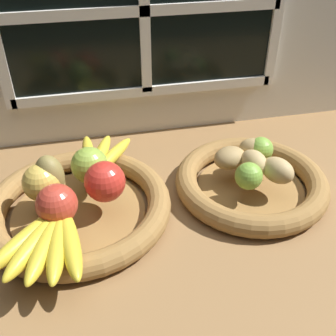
{
  "coord_description": "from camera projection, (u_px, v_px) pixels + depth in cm",
  "views": [
    {
      "loc": [
        -15.13,
        -63.6,
        53.72
      ],
      "look_at": [
        -1.1,
        -1.13,
        8.58
      ],
      "focal_mm": 43.15,
      "sensor_mm": 36.0,
      "label": 1
    }
  ],
  "objects": [
    {
      "name": "potato_small",
      "position": [
        278.0,
        170.0,
        0.8
      ],
      "size": [
        7.7,
        8.54,
        5.12
      ],
      "primitive_type": "ellipsoid",
      "rotation": [
        0.0,
        0.0,
        2.07
      ],
      "color": "tan",
      "rests_on": "fruit_bowl_right"
    },
    {
      "name": "potato_back",
      "position": [
        255.0,
        149.0,
        0.87
      ],
      "size": [
        8.02,
        7.15,
        4.86
      ],
      "primitive_type": "ellipsoid",
      "rotation": [
        0.0,
        0.0,
        5.79
      ],
      "color": "tan",
      "rests_on": "fruit_bowl_right"
    },
    {
      "name": "ground_plane",
      "position": [
        172.0,
        203.0,
        0.85
      ],
      "size": [
        140.0,
        90.0,
        3.0
      ],
      "primitive_type": "cube",
      "color": "olive"
    },
    {
      "name": "banana_bunch_front",
      "position": [
        48.0,
        241.0,
        0.66
      ],
      "size": [
        16.43,
        18.85,
        3.18
      ],
      "color": "gold",
      "rests_on": "fruit_bowl_left"
    },
    {
      "name": "fruit_bowl_left",
      "position": [
        78.0,
        207.0,
        0.79
      ],
      "size": [
        36.43,
        36.43,
        4.58
      ],
      "color": "olive",
      "rests_on": "ground_plane"
    },
    {
      "name": "chili_pepper",
      "position": [
        265.0,
        167.0,
        0.83
      ],
      "size": [
        10.79,
        5.16,
        2.27
      ],
      "primitive_type": "cone",
      "rotation": [
        0.0,
        1.57,
        0.29
      ],
      "color": "red",
      "rests_on": "fruit_bowl_right"
    },
    {
      "name": "back_wall",
      "position": [
        143.0,
        22.0,
        0.92
      ],
      "size": [
        140.0,
        4.6,
        55.0
      ],
      "color": "silver",
      "rests_on": "ground_plane"
    },
    {
      "name": "apple_golden_left",
      "position": [
        42.0,
        183.0,
        0.75
      ],
      "size": [
        7.23,
        7.23,
        7.23
      ],
      "primitive_type": "sphere",
      "color": "gold",
      "rests_on": "fruit_bowl_left"
    },
    {
      "name": "fruit_bowl_right",
      "position": [
        251.0,
        182.0,
        0.85
      ],
      "size": [
        32.03,
        32.03,
        4.58
      ],
      "color": "olive",
      "rests_on": "ground_plane"
    },
    {
      "name": "potato_large",
      "position": [
        254.0,
        163.0,
        0.82
      ],
      "size": [
        6.34,
        7.7,
        5.06
      ],
      "primitive_type": "ellipsoid",
      "rotation": [
        0.0,
        0.0,
        4.96
      ],
      "color": "tan",
      "rests_on": "fruit_bowl_right"
    },
    {
      "name": "apple_green_back",
      "position": [
        90.0,
        165.0,
        0.8
      ],
      "size": [
        7.36,
        7.36,
        7.36
      ],
      "primitive_type": "sphere",
      "color": "#8CAD3D",
      "rests_on": "fruit_bowl_left"
    },
    {
      "name": "potato_oblong",
      "position": [
        230.0,
        158.0,
        0.84
      ],
      "size": [
        8.44,
        7.52,
        4.59
      ],
      "primitive_type": "ellipsoid",
      "rotation": [
        0.0,
        0.0,
        0.31
      ],
      "color": "#A38451",
      "rests_on": "fruit_bowl_right"
    },
    {
      "name": "apple_red_right",
      "position": [
        105.0,
        182.0,
        0.75
      ],
      "size": [
        7.75,
        7.75,
        7.75
      ],
      "primitive_type": "sphere",
      "color": "red",
      "rests_on": "fruit_bowl_left"
    },
    {
      "name": "banana_bunch_back",
      "position": [
        100.0,
        157.0,
        0.86
      ],
      "size": [
        11.99,
        17.26,
        2.65
      ],
      "color": "yellow",
      "rests_on": "fruit_bowl_left"
    },
    {
      "name": "lime_near",
      "position": [
        249.0,
        176.0,
        0.78
      ],
      "size": [
        5.44,
        5.44,
        5.44
      ],
      "primitive_type": "sphere",
      "color": "#7AAD3D",
      "rests_on": "fruit_bowl_right"
    },
    {
      "name": "lime_far",
      "position": [
        261.0,
        149.0,
        0.86
      ],
      "size": [
        5.32,
        5.32,
        5.32
      ],
      "primitive_type": "sphere",
      "color": "#7AAD3D",
      "rests_on": "fruit_bowl_right"
    },
    {
      "name": "pear_brown",
      "position": [
        50.0,
        175.0,
        0.76
      ],
      "size": [
        7.73,
        7.92,
        8.39
      ],
      "primitive_type": "ellipsoid",
      "rotation": [
        0.0,
        0.0,
        3.73
      ],
      "color": "olive",
      "rests_on": "fruit_bowl_left"
    },
    {
      "name": "apple_red_front",
      "position": [
        57.0,
        204.0,
        0.7
      ],
      "size": [
        7.32,
        7.32,
        7.32
      ],
      "primitive_type": "sphere",
      "color": "#B73828",
      "rests_on": "fruit_bowl_left"
    }
  ]
}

